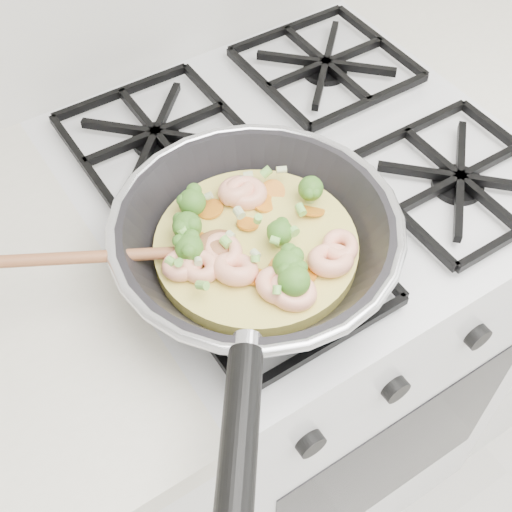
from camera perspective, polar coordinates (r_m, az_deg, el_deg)
stove at (r=1.31m, az=2.89°, el=-6.40°), size 0.60×0.60×0.92m
skillet at (r=0.78m, az=-0.13°, el=1.05°), size 0.50×0.46×0.11m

